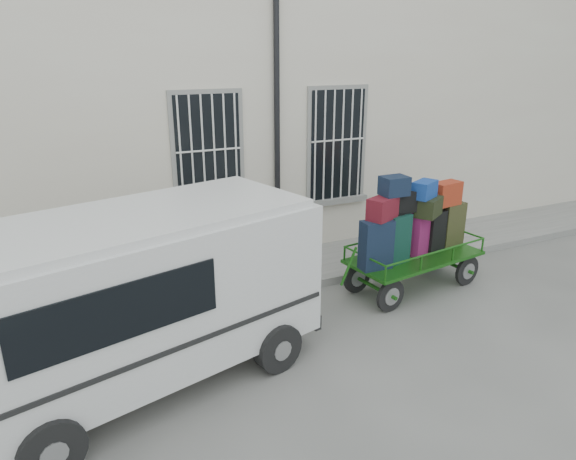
# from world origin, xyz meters

# --- Properties ---
(ground) EXTENTS (80.00, 80.00, 0.00)m
(ground) POSITION_xyz_m (0.00, 0.00, 0.00)
(ground) COLOR #62615D
(ground) RESTS_ON ground
(building) EXTENTS (24.00, 5.15, 6.00)m
(building) POSITION_xyz_m (0.00, 5.50, 3.00)
(building) COLOR beige
(building) RESTS_ON ground
(sidewalk) EXTENTS (24.00, 1.70, 0.15)m
(sidewalk) POSITION_xyz_m (0.00, 2.20, 0.07)
(sidewalk) COLOR slate
(sidewalk) RESTS_ON ground
(luggage_cart) EXTENTS (2.93, 1.43, 2.14)m
(luggage_cart) POSITION_xyz_m (2.53, 0.64, 1.08)
(luggage_cart) COLOR black
(luggage_cart) RESTS_ON ground
(van) EXTENTS (4.77, 2.93, 2.25)m
(van) POSITION_xyz_m (-2.26, -0.12, 1.29)
(van) COLOR white
(van) RESTS_ON ground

